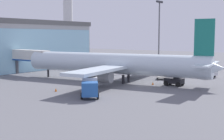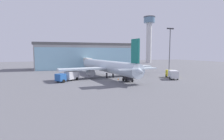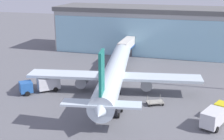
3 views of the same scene
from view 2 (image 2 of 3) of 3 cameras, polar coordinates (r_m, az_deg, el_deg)
The scene contains 12 objects.
ground at distance 51.69m, azimuth -0.47°, elevation -3.24°, with size 240.00×240.00×0.00m, color slate.
terminal_building at distance 90.56m, azimuth -8.32°, elevation 4.61°, with size 49.44×16.07×12.67m.
jet_bridge at distance 78.48m, azimuth -8.06°, elevation 2.88°, with size 2.28×11.60×5.58m.
control_tower at distance 137.65m, azimuth 12.00°, elevation 11.38°, with size 8.60×8.60×34.78m.
apron_light_mast at distance 76.54m, azimuth 18.35°, elevation 7.47°, with size 3.20×0.40×18.03m.
airplane at distance 57.76m, azimuth -1.66°, elevation 1.17°, with size 32.22×40.13×11.40m.
catering_truck at distance 51.04m, azimuth -14.09°, elevation -1.86°, with size 6.97×6.43×2.65m.
fuel_truck at distance 57.23m, azimuth 18.97°, elevation -1.19°, with size 4.88×7.58×2.65m.
baggage_cart at distance 56.40m, azimuth 8.18°, elevation -2.02°, with size 3.22×2.65×1.50m.
pushback_tug at distance 48.97m, azimuth 5.22°, elevation -2.62°, with size 2.19×3.22×2.30m.
safety_cone_nose at distance 51.63m, azimuth 2.03°, elevation -2.94°, with size 0.36×0.36×0.55m, color orange.
safety_cone_wingtip at distance 57.41m, azimuth -15.29°, elevation -2.26°, with size 0.36×0.36×0.55m, color orange.
Camera 2 is at (-15.50, -48.63, 8.12)m, focal length 28.00 mm.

